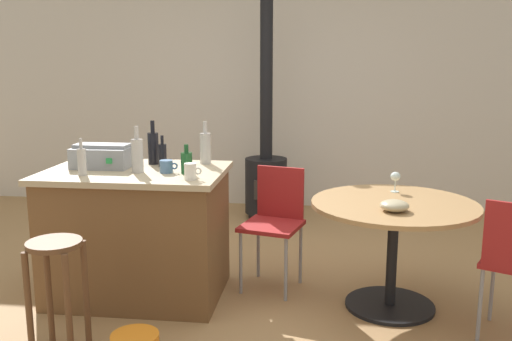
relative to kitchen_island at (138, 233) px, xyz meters
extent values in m
plane|color=#A37A4C|center=(0.70, -0.02, -0.46)|extent=(8.80, 8.80, 0.00)
cube|color=beige|center=(0.70, 2.68, 0.89)|extent=(8.00, 0.10, 2.70)
cube|color=brown|center=(0.00, 0.00, -0.02)|extent=(1.17, 0.79, 0.87)
cube|color=tan|center=(0.00, 0.00, 0.43)|extent=(1.23, 0.85, 0.04)
cylinder|color=brown|center=(-0.06, -0.75, -0.14)|extent=(0.04, 0.04, 0.64)
cylinder|color=brown|center=(-0.29, -0.75, -0.14)|extent=(0.04, 0.04, 0.64)
cylinder|color=brown|center=(-0.29, -0.98, -0.14)|extent=(0.04, 0.04, 0.64)
cylinder|color=brown|center=(-0.06, -0.98, -0.14)|extent=(0.04, 0.04, 0.64)
cylinder|color=brown|center=(-0.18, -0.86, 0.20)|extent=(0.30, 0.30, 0.03)
cylinder|color=black|center=(1.76, 0.00, -0.45)|extent=(0.60, 0.60, 0.02)
cylinder|color=black|center=(1.76, 0.00, -0.11)|extent=(0.07, 0.07, 0.70)
cylinder|color=#A37A4C|center=(1.76, 0.00, 0.26)|extent=(1.09, 1.09, 0.03)
cube|color=maroon|center=(0.92, 0.22, 0.02)|extent=(0.49, 0.49, 0.03)
cube|color=maroon|center=(0.97, 0.40, 0.22)|extent=(0.35, 0.11, 0.40)
cylinder|color=gray|center=(1.13, 0.34, -0.23)|extent=(0.02, 0.02, 0.46)
cylinder|color=gray|center=(0.80, 0.43, -0.23)|extent=(0.02, 0.02, 0.46)
cylinder|color=gray|center=(0.72, 0.10, -0.23)|extent=(0.02, 0.02, 0.46)
cylinder|color=gray|center=(1.05, 0.01, -0.23)|extent=(0.02, 0.02, 0.46)
cylinder|color=gray|center=(2.23, -0.42, -0.23)|extent=(0.02, 0.02, 0.46)
cylinder|color=gray|center=(2.38, -0.12, -0.23)|extent=(0.02, 0.02, 0.46)
cylinder|color=black|center=(0.69, 2.09, -0.43)|extent=(0.37, 0.37, 0.06)
cylinder|color=black|center=(0.69, 2.09, -0.11)|extent=(0.44, 0.44, 0.58)
cube|color=#2D2826|center=(0.69, 1.87, -0.11)|extent=(0.20, 0.02, 0.20)
cylinder|color=black|center=(0.69, 2.09, 0.99)|extent=(0.13, 0.13, 1.61)
cube|color=gray|center=(-0.25, 0.06, 0.52)|extent=(0.40, 0.25, 0.14)
cube|color=gray|center=(-0.25, 0.06, 0.61)|extent=(0.38, 0.15, 0.02)
cube|color=green|center=(-0.35, -0.07, 0.52)|extent=(0.04, 0.01, 0.04)
cube|color=green|center=(-0.15, -0.07, 0.52)|extent=(0.04, 0.01, 0.04)
cylinder|color=black|center=(0.15, 0.15, 0.53)|extent=(0.06, 0.06, 0.16)
cylinder|color=black|center=(0.15, 0.15, 0.64)|extent=(0.02, 0.02, 0.06)
cylinder|color=black|center=(0.06, 0.23, 0.57)|extent=(0.08, 0.08, 0.23)
cylinder|color=black|center=(0.06, 0.23, 0.72)|extent=(0.03, 0.03, 0.09)
cylinder|color=#194C23|center=(0.39, -0.08, 0.52)|extent=(0.08, 0.08, 0.14)
cylinder|color=#194C23|center=(0.39, -0.08, 0.62)|extent=(0.03, 0.03, 0.06)
cylinder|color=#B7B2AD|center=(-0.28, -0.22, 0.54)|extent=(0.06, 0.06, 0.18)
cylinder|color=#B7B2AD|center=(-0.28, -0.22, 0.66)|extent=(0.02, 0.02, 0.07)
cylinder|color=#B7B2AD|center=(0.05, -0.09, 0.57)|extent=(0.08, 0.08, 0.23)
cylinder|color=#B7B2AD|center=(0.05, -0.09, 0.72)|extent=(0.03, 0.03, 0.09)
cylinder|color=#B7B2AD|center=(0.43, 0.29, 0.56)|extent=(0.08, 0.08, 0.22)
cylinder|color=#B7B2AD|center=(0.43, 0.29, 0.72)|extent=(0.03, 0.03, 0.09)
cylinder|color=#4C7099|center=(0.24, -0.07, 0.49)|extent=(0.09, 0.09, 0.08)
torus|color=#4C7099|center=(0.30, -0.07, 0.50)|extent=(0.05, 0.01, 0.05)
cylinder|color=white|center=(0.46, -0.27, 0.51)|extent=(0.08, 0.08, 0.11)
torus|color=white|center=(0.51, -0.27, 0.51)|extent=(0.05, 0.01, 0.05)
cylinder|color=silver|center=(1.79, 0.31, 0.28)|extent=(0.06, 0.06, 0.00)
cylinder|color=silver|center=(1.79, 0.31, 0.32)|extent=(0.01, 0.01, 0.08)
ellipsoid|color=silver|center=(1.79, 0.31, 0.39)|extent=(0.07, 0.07, 0.06)
ellipsoid|color=tan|center=(1.73, -0.22, 0.31)|extent=(0.18, 0.18, 0.07)
camera|label=1|loc=(1.29, -3.65, 1.20)|focal=39.37mm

